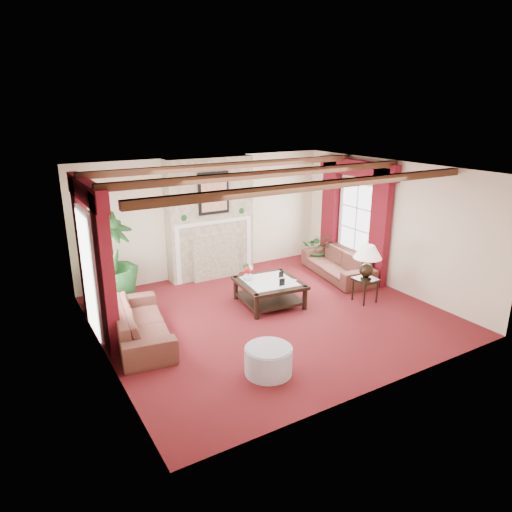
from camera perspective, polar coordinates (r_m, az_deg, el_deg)
floor at (r=8.63m, az=1.79°, el=-7.40°), size 6.00×6.00×0.00m
ceiling at (r=7.86m, az=1.99°, el=10.68°), size 6.00×6.00×0.00m
back_wall at (r=10.49m, az=-6.22°, el=4.94°), size 6.00×0.02×2.70m
left_wall at (r=7.08m, az=-19.09°, el=-2.41°), size 0.02×5.50×2.70m
right_wall at (r=10.03m, az=16.55°, el=3.68°), size 0.02×5.50×2.70m
ceiling_beams at (r=7.87m, az=1.98°, el=10.25°), size 6.00×3.00×0.12m
fireplace at (r=10.09m, az=-6.00°, el=12.21°), size 2.00×0.52×2.70m
french_door_left at (r=7.83m, az=-21.03°, el=5.24°), size 0.10×1.10×2.16m
french_door_right at (r=10.55m, az=12.84°, el=8.98°), size 0.10×1.10×2.16m
curtains_left at (r=7.77m, az=-20.57°, el=8.37°), size 0.20×2.40×2.55m
curtains_right at (r=10.42m, az=12.55°, el=11.23°), size 0.20×2.40×2.55m
sofa_left at (r=7.84m, az=-14.28°, el=-7.40°), size 2.28×1.24×0.82m
sofa_right at (r=10.60m, az=10.14°, el=-0.42°), size 2.26×1.28×0.81m
potted_palm at (r=9.26m, az=-17.67°, el=-2.89°), size 2.96×2.97×1.07m
small_plant at (r=11.34m, az=7.65°, el=0.44°), size 1.51×1.51×0.62m
coffee_table at (r=9.01m, az=1.68°, el=-4.62°), size 1.28×1.28×0.48m
side_table at (r=9.38m, az=13.45°, el=-4.14°), size 0.46×0.46×0.49m
ottoman at (r=6.80m, az=1.57°, el=-12.93°), size 0.70×0.70×0.41m
table_lamp at (r=9.18m, az=13.72°, el=-0.68°), size 0.56×0.56×0.71m
flower_vase at (r=8.94m, az=-1.00°, el=-2.47°), size 0.29×0.30×0.19m
book at (r=8.80m, az=3.81°, el=-2.52°), size 0.23×0.22×0.29m
photo_frame_a at (r=8.67m, az=3.27°, el=-3.31°), size 0.12×0.03×0.15m
photo_frame_b at (r=9.10m, az=3.17°, el=-2.33°), size 0.10×0.02×0.13m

